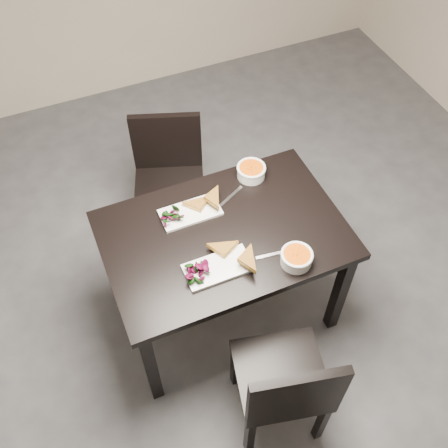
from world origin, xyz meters
The scene contains 15 objects.
ground centered at (0.00, 0.00, 0.00)m, with size 5.00×5.00×0.00m, color #47474C.
room_shell centered at (0.00, 0.00, 1.83)m, with size 5.02×5.02×2.81m.
table centered at (0.08, 0.17, 0.65)m, with size 1.20×0.80×0.75m.
chair_near centered at (0.07, -0.57, 0.48)m, with size 0.50×0.50×0.85m.
chair_far centered at (0.03, 0.91, 0.48)m, with size 0.54×0.54×0.85m.
plate_near centered at (-0.03, -0.02, 0.76)m, with size 0.32×0.16×0.02m, color white.
sandwich_near centered at (0.04, 0.00, 0.79)m, with size 0.16×0.12×0.05m, color #A76E23, non-canonical shape.
salad_near centered at (-0.13, -0.02, 0.79)m, with size 0.10×0.09×0.04m, color black, non-canonical shape.
soup_bowl_near centered at (0.33, -0.13, 0.79)m, with size 0.16×0.16×0.07m.
cutlery_near centered at (0.25, -0.04, 0.75)m, with size 0.18×0.02×0.00m, color silver.
plate_far centered at (-0.03, 0.35, 0.76)m, with size 0.31×0.15×0.02m, color white.
sandwich_far centered at (0.04, 0.34, 0.79)m, with size 0.15×0.12×0.05m, color #A76E23, non-canonical shape.
salad_far centered at (-0.13, 0.35, 0.79)m, with size 0.10×0.09×0.04m, color black, non-canonical shape.
soup_bowl_far centered at (0.37, 0.47, 0.79)m, with size 0.16×0.16×0.07m.
cutlery_far centered at (0.21, 0.38, 0.75)m, with size 0.18×0.02×0.00m, color silver.
Camera 1 is at (-0.54, -1.29, 2.82)m, focal length 42.17 mm.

